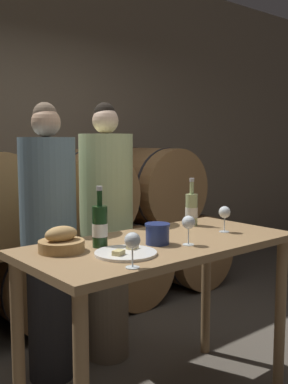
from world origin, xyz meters
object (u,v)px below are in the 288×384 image
at_px(person_right, 107,231).
at_px(wine_bottle_red, 100,226).
at_px(bread_basket, 61,242).
at_px(wine_glass_center, 225,213).
at_px(cheese_plate, 126,253).
at_px(person_left, 49,242).
at_px(wine_bottle_white, 192,209).
at_px(tasting_table, 161,267).
at_px(wine_glass_far_left, 132,242).
at_px(wine_glass_left, 189,223).
at_px(blue_crock, 157,233).

height_order(person_right, wine_bottle_red, person_right).
relative_size(bread_basket, wine_glass_center, 1.46).
bearing_deg(cheese_plate, bread_basket, 129.35).
bearing_deg(person_right, person_left, 180.00).
bearing_deg(wine_bottle_red, wine_bottle_white, 8.06).
distance_m(tasting_table, wine_bottle_white, 0.55).
bearing_deg(person_right, wine_glass_center, -67.88).
bearing_deg(wine_bottle_red, tasting_table, -16.61).
bearing_deg(wine_bottle_white, wine_glass_center, -91.13).
height_order(tasting_table, bread_basket, bread_basket).
relative_size(wine_glass_far_left, wine_glass_center, 1.00).
bearing_deg(cheese_plate, wine_glass_left, -8.08).
distance_m(wine_glass_far_left, wine_glass_center, 0.90).
bearing_deg(bread_basket, wine_glass_left, -27.70).
relative_size(person_left, wine_glass_center, 11.17).
xyz_separation_m(tasting_table, wine_glass_left, (0.04, -0.16, 0.26)).
bearing_deg(blue_crock, cheese_plate, -165.80).
xyz_separation_m(tasting_table, person_right, (0.13, 0.69, 0.07)).
height_order(person_right, wine_glass_left, person_right).
distance_m(wine_bottle_white, bread_basket, 0.97).
relative_size(wine_bottle_white, wine_glass_left, 1.95).
bearing_deg(person_right, wine_bottle_red, -127.62).
height_order(bread_basket, wine_glass_center, wine_glass_center).
bearing_deg(person_right, blue_crock, -104.96).
xyz_separation_m(wine_bottle_white, wine_glass_left, (-0.40, -0.37, 0.01)).
bearing_deg(blue_crock, person_left, 107.65).
distance_m(cheese_plate, wine_glass_center, 0.77).
xyz_separation_m(person_right, wine_glass_far_left, (-0.57, -0.99, 0.19)).
bearing_deg(person_left, tasting_table, -66.64).
height_order(wine_bottle_red, bread_basket, wine_bottle_red).
height_order(person_left, wine_glass_center, person_left).
height_order(cheese_plate, wine_glass_far_left, wine_glass_far_left).
height_order(tasting_table, blue_crock, blue_crock).
bearing_deg(wine_glass_left, bread_basket, 152.30).
xyz_separation_m(tasting_table, cheese_plate, (-0.32, -0.11, 0.15)).
bearing_deg(wine_glass_far_left, wine_bottle_red, 74.81).
xyz_separation_m(wine_glass_far_left, wine_glass_center, (0.87, 0.24, 0.00)).
bearing_deg(wine_bottle_red, wine_glass_center, -11.98).
relative_size(wine_bottle_red, wine_glass_far_left, 2.02).
xyz_separation_m(wine_bottle_red, bread_basket, (-0.20, 0.04, -0.06)).
bearing_deg(wine_glass_left, wine_bottle_red, 145.15).
distance_m(tasting_table, cheese_plate, 0.37).
bearing_deg(person_right, wine_glass_left, -95.91).
bearing_deg(wine_glass_center, bread_basket, 168.11).
relative_size(cheese_plate, wine_glass_left, 1.93).
relative_size(wine_bottle_red, bread_basket, 1.39).
xyz_separation_m(cheese_plate, wine_glass_far_left, (-0.11, -0.19, 0.10)).
bearing_deg(person_left, wine_bottle_red, -92.67).
relative_size(tasting_table, blue_crock, 11.51).
relative_size(tasting_table, person_left, 0.88).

